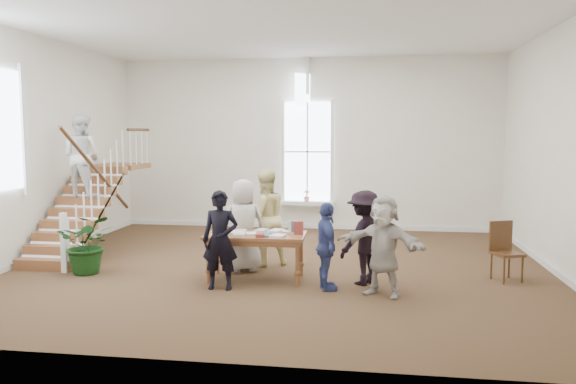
% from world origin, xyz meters
% --- Properties ---
extents(ground, '(10.00, 10.00, 0.00)m').
position_xyz_m(ground, '(0.00, 0.00, 0.00)').
color(ground, '#3F2818').
rests_on(ground, ground).
extents(room_shell, '(10.49, 10.00, 10.00)m').
position_xyz_m(room_shell, '(-0.00, 4.39, 0.40)').
color(room_shell, silver).
rests_on(room_shell, ground).
extents(staircase, '(1.10, 4.10, 2.92)m').
position_xyz_m(staircase, '(-4.34, 0.75, 1.62)').
color(staircase, brown).
rests_on(staircase, ground).
extents(library_table, '(1.74, 0.91, 0.87)m').
position_xyz_m(library_table, '(-0.29, -0.95, 0.72)').
color(library_table, brown).
rests_on(library_table, ground).
extents(police_officer, '(0.60, 0.41, 1.62)m').
position_xyz_m(police_officer, '(-0.75, -1.59, 0.81)').
color(police_officer, black).
rests_on(police_officer, ground).
extents(elderly_woman, '(0.98, 0.82, 1.71)m').
position_xyz_m(elderly_woman, '(-0.65, -0.34, 0.86)').
color(elderly_woman, beige).
rests_on(elderly_woman, ground).
extents(person_yellow, '(1.14, 1.07, 1.86)m').
position_xyz_m(person_yellow, '(-0.35, 0.16, 0.93)').
color(person_yellow, '#EEDE94').
rests_on(person_yellow, ground).
extents(woman_cluster_a, '(0.58, 0.90, 1.43)m').
position_xyz_m(woman_cluster_a, '(0.96, -1.39, 0.72)').
color(woman_cluster_a, '#354280').
rests_on(woman_cluster_a, ground).
extents(woman_cluster_b, '(1.12, 1.16, 1.59)m').
position_xyz_m(woman_cluster_b, '(1.56, -0.94, 0.79)').
color(woman_cluster_b, black).
rests_on(woman_cluster_b, ground).
extents(woman_cluster_c, '(1.53, 1.07, 1.59)m').
position_xyz_m(woman_cluster_c, '(1.86, -1.59, 0.79)').
color(woman_cluster_c, beige).
rests_on(woman_cluster_c, ground).
extents(floor_plant, '(1.20, 1.12, 1.09)m').
position_xyz_m(floor_plant, '(-3.40, -0.94, 0.54)').
color(floor_plant, '#123611').
rests_on(floor_plant, ground).
extents(side_chair, '(0.58, 0.58, 1.02)m').
position_xyz_m(side_chair, '(3.97, -0.32, 0.57)').
color(side_chair, '#3B2210').
rests_on(side_chair, ground).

